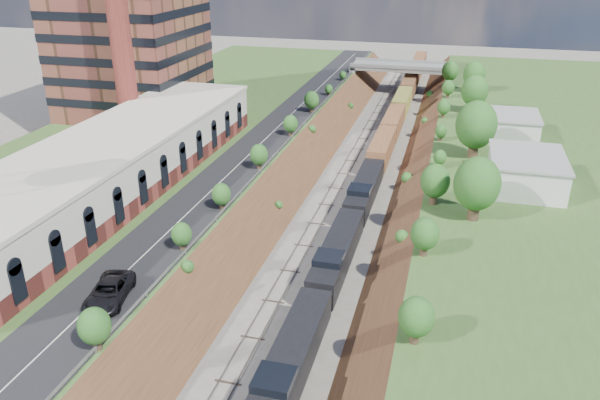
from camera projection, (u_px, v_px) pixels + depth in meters
The scene contains 17 objects.
platform_left at pixel (163, 149), 98.20m from camera, with size 44.00×180.00×5.00m, color #395623.
platform_right at pixel (587, 189), 82.51m from camera, with size 44.00×180.00×5.00m, color #395623.
embankment_left at pixel (288, 176), 93.98m from camera, with size 7.07×180.00×7.07m, color brown.
embankment_right at pixel (427, 189), 88.75m from camera, with size 7.07×180.00×7.07m, color brown.
rail_left_track at pixel (340, 180), 91.95m from camera, with size 1.58×180.00×0.18m, color gray.
rail_right_track at pixel (373, 183), 90.71m from camera, with size 1.58×180.00×0.18m, color gray.
road at pixel (261, 143), 93.01m from camera, with size 8.00×180.00×0.10m, color black.
guardrail at pixel (285, 143), 91.66m from camera, with size 0.10×171.00×0.70m.
commercial_building at pixel (114, 162), 75.15m from camera, with size 14.30×62.30×7.00m.
smokestack at pixel (117, 12), 86.29m from camera, with size 3.20×3.20×40.00m, color maroon.
overpass at pixel (401, 73), 144.15m from camera, with size 24.50×8.30×7.40m.
white_building_near at pixel (526, 172), 75.89m from camera, with size 9.00×12.00×4.00m, color silver.
white_building_far at pixel (511, 126), 95.52m from camera, with size 8.00×10.00×3.60m, color silver.
tree_right_large at pixel (477, 184), 65.87m from camera, with size 5.25×5.25×7.61m.
tree_left_crest at pixel (164, 254), 55.99m from camera, with size 2.45×2.45×3.55m.
freight_train at pixel (392, 125), 111.21m from camera, with size 3.02×154.06×4.55m.
suv at pixel (109, 292), 51.74m from camera, with size 3.08×6.67×1.85m, color black.
Camera 1 is at (13.53, -24.07, 34.36)m, focal length 35.00 mm.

